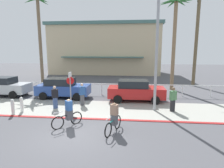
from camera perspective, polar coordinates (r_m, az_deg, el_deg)
The scene contains 20 objects.
ground_plane at distance 18.77m, azimuth -2.42°, elevation -2.18°, with size 80.00×80.00×0.00m, color #4C4C51.
sidewalk_strip at distance 13.24m, azimuth -6.02°, elevation -7.40°, with size 44.00×4.00×0.02m, color #9E9E93.
curb_paint at distance 11.39m, azimuth -8.10°, elevation -10.34°, with size 44.00×0.24×0.03m, color maroon.
building_backdrop at distance 34.76m, azimuth -1.86°, elevation 10.61°, with size 19.19×9.99×8.62m.
rail_fence at distance 17.15m, azimuth -3.15°, elevation -0.48°, with size 23.96×0.08×1.04m.
stop_sign_bike_lane at distance 13.00m, azimuth -12.53°, elevation -0.34°, with size 0.52×0.56×2.56m.
bollard_0 at distance 13.68m, azimuth -25.76°, elevation -5.59°, with size 0.20×0.20×1.00m.
bollard_1 at distance 13.40m, azimuth -27.93°, elevation -6.07°, with size 0.20×0.20×1.00m.
streetlight_curb at distance 12.25m, azimuth 13.61°, elevation 11.22°, with size 0.24×2.54×7.50m.
palm_tree_0 at distance 23.99m, azimuth -21.37°, elevation 16.60°, with size 3.01×3.22×9.98m.
palm_tree_1 at distance 20.32m, azimuth 18.56°, elevation 17.42°, with size 3.13×2.86×9.01m.
palm_tree_2 at distance 23.52m, azimuth 24.68°, elevation 17.79°, with size 3.05×3.11×10.13m.
car_silver_0 at distance 19.26m, azimuth -30.15°, elevation -0.59°, with size 4.40×2.02×1.69m.
car_blue_1 at distance 16.47m, azimuth -14.70°, elevation -1.13°, with size 4.40×2.02×1.69m.
car_red_2 at distance 15.02m, azimuth 7.15°, elevation -1.94°, with size 4.40×2.02×1.69m.
cyclist_teal_0 at distance 9.35m, azimuth 0.57°, elevation -10.40°, with size 0.67×1.73×1.50m.
cyclist_black_1 at distance 10.30m, azimuth -13.14°, elevation -8.73°, with size 1.26×1.40×1.50m.
pedestrian_0 at distance 12.99m, azimuth 18.01°, elevation -4.78°, with size 0.47×0.43×1.63m.
pedestrian_1 at distance 13.96m, azimuth -9.06°, elevation -3.37°, with size 0.48×0.45×1.65m.
pedestrian_2 at distance 13.61m, azimuth -16.90°, elevation -4.14°, with size 0.43×0.36×1.60m.
Camera 1 is at (2.64, -8.16, 3.95)m, focal length 30.09 mm.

